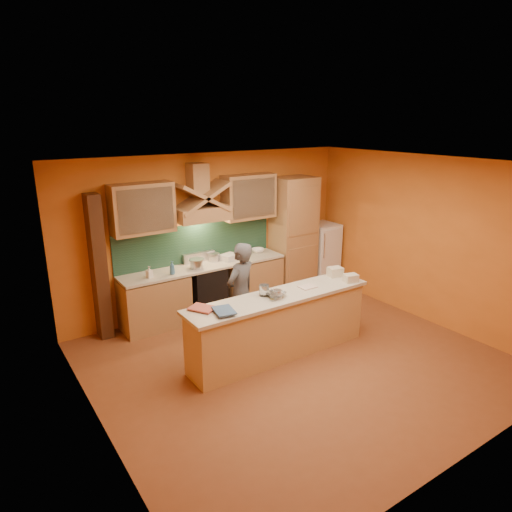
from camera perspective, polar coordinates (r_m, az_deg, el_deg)
floor at (r=6.79m, az=5.09°, el=-12.92°), size 5.50×5.00×0.01m
ceiling at (r=5.92m, az=5.81°, el=11.30°), size 5.50×5.00×0.01m
wall_back at (r=8.22m, az=-5.66°, el=2.98°), size 5.50×0.02×2.80m
wall_front at (r=4.71m, az=25.30°, el=-9.59°), size 5.50×0.02×2.80m
wall_left at (r=5.05m, az=-19.76°, el=-7.15°), size 0.02×5.00×2.80m
wall_right at (r=8.18m, az=20.55°, el=1.89°), size 0.02×5.00×2.80m
base_cabinet_left at (r=7.77m, az=-12.55°, el=-5.75°), size 1.10×0.60×0.86m
base_cabinet_right at (r=8.57m, az=-0.69°, el=-3.13°), size 1.10×0.60×0.86m
counter_top at (r=7.96m, az=-6.42°, el=-1.24°), size 3.00×0.62×0.04m
stove at (r=8.12m, az=-6.32°, el=-4.26°), size 0.60×0.58×0.90m
backsplash at (r=8.11m, az=-7.44°, el=1.63°), size 3.00×0.03×0.70m
range_hood at (r=7.77m, az=-6.82°, el=5.31°), size 0.92×0.50×0.24m
hood_chimney at (r=7.77m, az=-7.31°, el=9.62°), size 0.30×0.30×0.50m
upper_cabinet_left at (r=7.41m, az=-14.04°, el=5.77°), size 1.00×0.35×0.80m
upper_cabinet_right at (r=8.30m, az=-0.92°, el=7.43°), size 1.00×0.35×0.80m
pantry_column at (r=8.92m, az=4.67°, el=2.47°), size 0.80×0.60×2.30m
fridge at (r=9.53m, az=8.14°, el=0.17°), size 0.58×0.60×1.30m
trim_column_left at (r=7.43m, az=-19.05°, el=-1.41°), size 0.20×0.30×2.30m
island_body at (r=6.74m, az=2.90°, el=-8.89°), size 2.80×0.55×0.88m
island_top at (r=6.54m, az=2.96°, el=-5.10°), size 2.90×0.62×0.05m
person at (r=7.01m, az=-1.93°, el=-4.64°), size 0.67×0.55×1.59m
pot_large at (r=7.77m, az=-7.42°, el=-1.08°), size 0.28×0.28×0.18m
pot_small at (r=8.14m, az=-5.32°, el=-0.32°), size 0.24×0.24×0.14m
soap_bottle_a at (r=7.45m, az=-13.20°, el=-1.97°), size 0.11×0.11×0.19m
soap_bottle_b at (r=7.53m, az=-10.44°, el=-1.45°), size 0.11×0.11×0.22m
bowl_back at (r=8.63m, az=0.25°, el=0.70°), size 0.25×0.25×0.07m
dish_rack at (r=8.18m, az=-3.39°, el=-0.13°), size 0.34×0.30×0.10m
book_lower at (r=5.99m, az=-7.36°, el=-6.95°), size 0.38×0.41×0.03m
book_upper at (r=5.91m, az=-5.16°, el=-7.03°), size 0.31×0.38×0.03m
jar_large at (r=6.48m, az=1.03°, el=-4.31°), size 0.18×0.18×0.16m
jar_small at (r=6.32m, az=2.20°, el=-4.97°), size 0.12×0.12×0.14m
kitchen_scale at (r=6.41m, az=2.63°, el=-4.86°), size 0.13×0.13×0.09m
mixing_bowl at (r=6.46m, az=2.52°, el=-4.84°), size 0.35×0.35×0.06m
cloth at (r=6.85m, az=6.47°, el=-3.85°), size 0.25×0.19×0.02m
grocery_bag_a at (r=7.37m, az=9.87°, el=-1.95°), size 0.25×0.22×0.14m
grocery_bag_b at (r=7.16m, az=11.77°, el=-2.72°), size 0.23×0.20×0.12m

